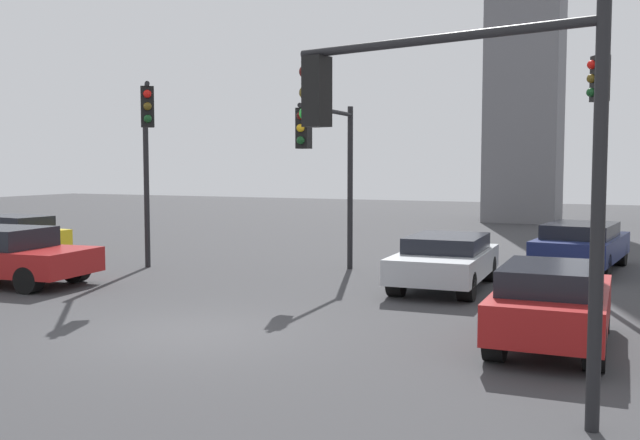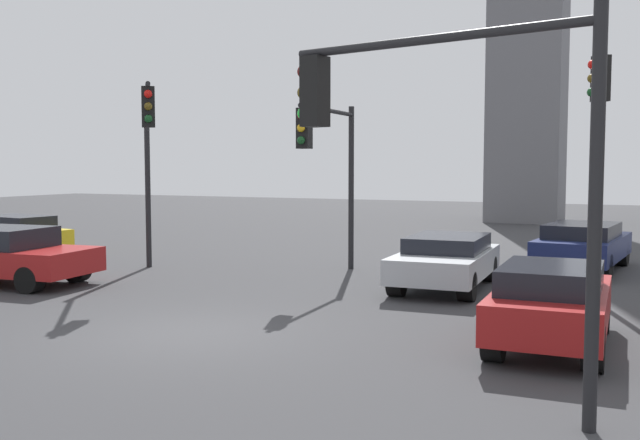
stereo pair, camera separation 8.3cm
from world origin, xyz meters
name	(u,v)px [view 1 (the left image)]	position (x,y,z in m)	size (l,w,h in m)	color
ground_plane	(189,334)	(0.00, 0.00, 0.00)	(97.75, 97.75, 0.00)	#38383A
traffic_light_1	(328,152)	(-0.35, 7.02, 3.41)	(0.37, 3.76, 4.74)	black
traffic_light_2	(437,127)	(5.01, -1.66, 3.54)	(4.24, 1.11, 4.89)	black
traffic_light_3	(598,132)	(6.45, 6.39, 3.78)	(0.49, 0.44, 5.44)	black
traffic_light_4	(147,138)	(-4.96, 5.26, 3.79)	(2.53, 3.09, 5.31)	black
car_0	(13,234)	(-12.24, 7.25, 0.70)	(4.32, 2.16, 1.33)	yellow
car_1	(552,302)	(6.09, 1.76, 0.76)	(1.86, 4.00, 1.40)	maroon
car_2	(445,259)	(2.99, 6.69, 0.71)	(2.17, 4.45, 1.30)	#ADB2B7
car_4	(581,244)	(5.81, 11.28, 0.76)	(2.49, 4.79, 1.38)	navy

